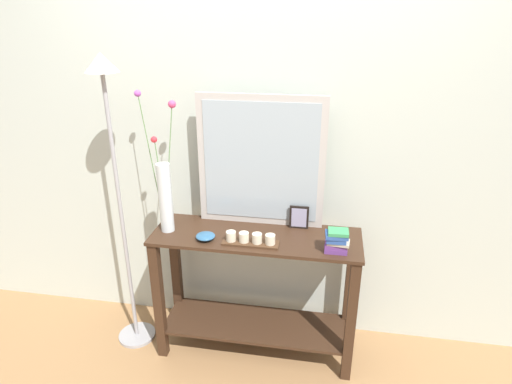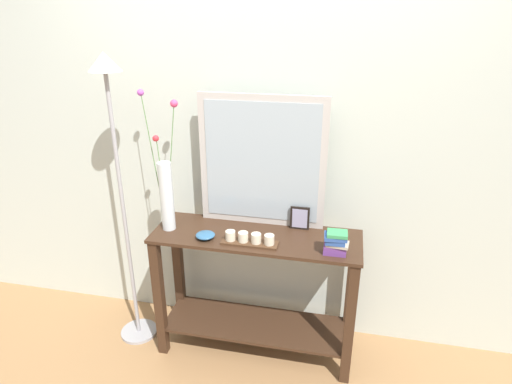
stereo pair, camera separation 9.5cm
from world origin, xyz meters
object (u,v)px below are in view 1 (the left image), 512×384
(mirror_leaning, at_px, (262,162))
(floor_lamp, at_px, (114,162))
(candle_tray, at_px, (250,239))
(book_stack, at_px, (337,241))
(picture_frame_small, at_px, (299,217))
(tall_vase_left, at_px, (165,192))
(console_table, at_px, (256,284))
(decorative_bowl, at_px, (205,236))

(mirror_leaning, xyz_separation_m, floor_lamp, (-0.81, -0.21, 0.02))
(candle_tray, distance_m, floor_lamp, 0.88)
(candle_tray, distance_m, book_stack, 0.47)
(floor_lamp, bearing_deg, picture_frame_small, 9.40)
(tall_vase_left, bearing_deg, picture_frame_small, 11.10)
(console_table, xyz_separation_m, book_stack, (0.46, -0.11, 0.40))
(tall_vase_left, distance_m, candle_tray, 0.57)
(book_stack, bearing_deg, mirror_leaning, 148.38)
(candle_tray, relative_size, floor_lamp, 0.17)
(decorative_bowl, height_order, floor_lamp, floor_lamp)
(mirror_leaning, xyz_separation_m, tall_vase_left, (-0.53, -0.19, -0.15))
(console_table, relative_size, book_stack, 8.92)
(console_table, relative_size, picture_frame_small, 8.53)
(candle_tray, distance_m, picture_frame_small, 0.35)
(picture_frame_small, distance_m, book_stack, 0.33)
(tall_vase_left, relative_size, book_stack, 5.86)
(book_stack, xyz_separation_m, floor_lamp, (-1.27, 0.07, 0.35))
(mirror_leaning, relative_size, book_stack, 5.76)
(decorative_bowl, bearing_deg, picture_frame_small, 24.36)
(candle_tray, xyz_separation_m, decorative_bowl, (-0.26, 0.01, -0.01))
(candle_tray, relative_size, picture_frame_small, 2.23)
(picture_frame_small, bearing_deg, mirror_leaning, 171.47)
(candle_tray, bearing_deg, decorative_bowl, 178.68)
(decorative_bowl, bearing_deg, tall_vase_left, 162.26)
(decorative_bowl, xyz_separation_m, floor_lamp, (-0.53, 0.06, 0.39))
(console_table, height_order, decorative_bowl, decorative_bowl)
(tall_vase_left, height_order, book_stack, tall_vase_left)
(tall_vase_left, height_order, decorative_bowl, tall_vase_left)
(tall_vase_left, relative_size, picture_frame_small, 5.60)
(console_table, bearing_deg, picture_frame_small, 29.09)
(tall_vase_left, height_order, floor_lamp, floor_lamp)
(decorative_bowl, bearing_deg, book_stack, -1.00)
(picture_frame_small, bearing_deg, candle_tray, -136.48)
(mirror_leaning, bearing_deg, candle_tray, -93.75)
(console_table, xyz_separation_m, floor_lamp, (-0.81, -0.04, 0.75))
(console_table, distance_m, picture_frame_small, 0.49)
(mirror_leaning, xyz_separation_m, candle_tray, (-0.02, -0.27, -0.36))
(tall_vase_left, xyz_separation_m, floor_lamp, (-0.28, -0.02, 0.17))
(candle_tray, bearing_deg, floor_lamp, 175.31)
(candle_tray, bearing_deg, tall_vase_left, 170.39)
(tall_vase_left, bearing_deg, mirror_leaning, 19.13)
(decorative_bowl, xyz_separation_m, book_stack, (0.73, -0.01, 0.05))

